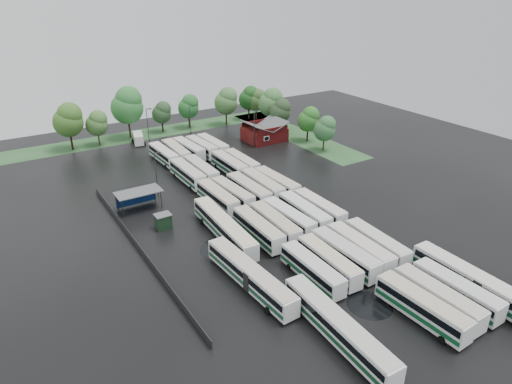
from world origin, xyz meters
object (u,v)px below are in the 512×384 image
minibus (138,138)px  artic_bus_west_a (338,327)px  brick_building (264,134)px  artic_bus_east (476,284)px

minibus → artic_bus_west_a: bearing=-79.0°
brick_building → minibus: brick_building is taller
artic_bus_west_a → artic_bus_east: bearing=-6.8°
brick_building → artic_bus_east: size_ratio=0.54×
brick_building → minibus: bearing=152.1°
brick_building → minibus: size_ratio=1.57×
artic_bus_east → minibus: (-16.82, 84.89, -0.45)m
artic_bus_west_a → artic_bus_east: artic_bus_east is taller
artic_bus_east → minibus: size_ratio=2.91×
artic_bus_west_a → artic_bus_east: size_ratio=0.99×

